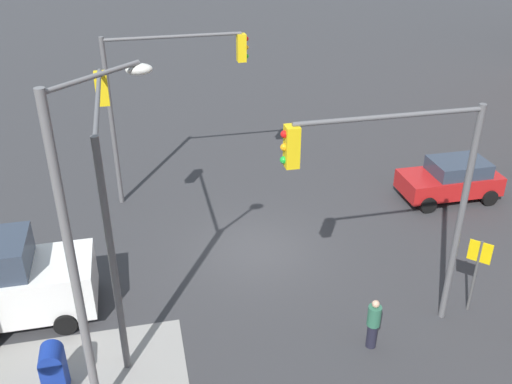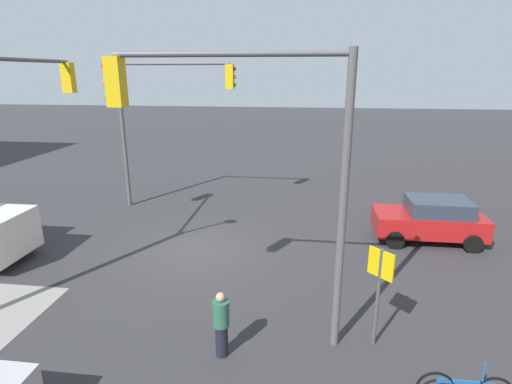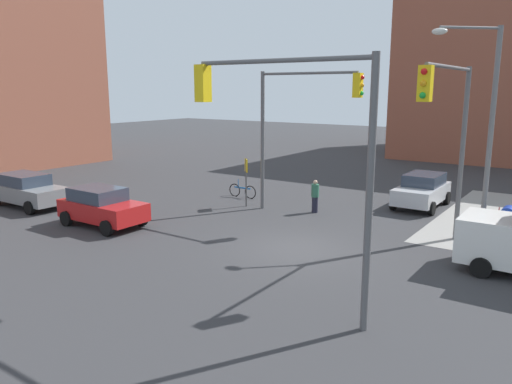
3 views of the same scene
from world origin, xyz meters
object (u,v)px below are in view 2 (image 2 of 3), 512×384
Objects in this scene: traffic_signal_se_corner at (164,106)px; traffic_signal_ne_corner at (10,125)px; traffic_signal_nw_corner at (251,145)px; sedan_red at (430,219)px; pedestrian_waiting at (221,323)px.

traffic_signal_ne_corner is at bearing 73.68° from traffic_signal_se_corner.
traffic_signal_ne_corner is (7.08, -2.15, 0.03)m from traffic_signal_nw_corner.
sedan_red is (-12.83, -4.33, -3.80)m from traffic_signal_ne_corner.
traffic_signal_nw_corner is 10.33m from traffic_signal_se_corner.
traffic_signal_ne_corner is at bearing -118.54° from pedestrian_waiting.
traffic_signal_nw_corner reaches higher than pedestrian_waiting.
pedestrian_waiting is (6.33, 7.18, -0.04)m from sedan_red.
traffic_signal_se_corner is 7.14m from traffic_signal_ne_corner.
traffic_signal_ne_corner reaches higher than pedestrian_waiting.
traffic_signal_nw_corner is 1.69× the size of sedan_red.
traffic_signal_se_corner is at bearing -159.99° from pedestrian_waiting.
traffic_signal_nw_corner is 3.91m from pedestrian_waiting.
traffic_signal_se_corner is 4.18× the size of pedestrian_waiting.
traffic_signal_se_corner and traffic_signal_ne_corner have the same top height.
sedan_red is at bearing -161.36° from traffic_signal_ne_corner.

